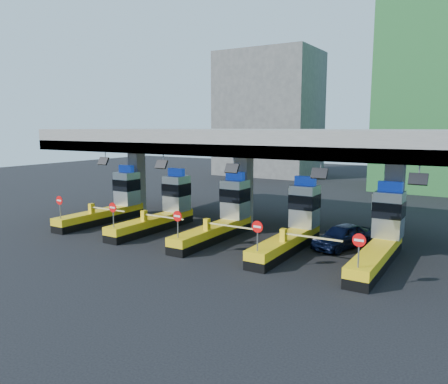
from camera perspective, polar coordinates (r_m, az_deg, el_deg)
The scene contains 9 objects.
ground at distance 28.67m, azimuth -0.37°, elevation -5.97°, with size 120.00×120.00×0.00m, color black.
toll_canopy at distance 30.26m, azimuth 2.51°, elevation 6.54°, with size 28.00×12.09×7.00m.
toll_lane_far_left at distance 34.79m, azimuth -14.26°, elevation -1.30°, with size 4.43×8.00×4.16m.
toll_lane_left at distance 31.44m, azimuth -7.87°, elevation -2.15°, with size 4.43×8.00×4.16m.
toll_lane_center at distance 28.59m, azimuth -0.07°, elevation -3.14°, with size 4.43×8.00×4.16m.
toll_lane_right at distance 26.38m, azimuth 9.25°, elevation -4.24°, with size 4.43×8.00×4.16m.
toll_lane_far_right at distance 24.99m, azimuth 19.96°, elevation -5.37°, with size 4.43×8.00×4.16m.
bg_building_concrete at distance 66.14m, azimuth 5.88°, elevation 10.06°, with size 14.00×10.00×18.00m, color #4C4C49.
van at distance 27.00m, azimuth 15.14°, elevation -5.60°, with size 1.72×4.27×1.45m, color black.
Camera 1 is at (14.65, -23.58, 7.18)m, focal length 35.00 mm.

